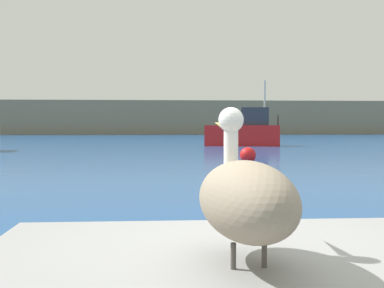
% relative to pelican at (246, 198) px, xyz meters
% --- Properties ---
extents(hillside_backdrop, '(140.00, 13.02, 5.36)m').
position_rel_pelican_xyz_m(hillside_backdrop, '(0.04, 79.61, 1.72)').
color(hillside_backdrop, '#7F755B').
rests_on(hillside_backdrop, ground).
extents(pelican, '(0.59, 1.39, 0.89)m').
position_rel_pelican_xyz_m(pelican, '(0.00, 0.00, 0.00)').
color(pelican, gray).
rests_on(pelican, pier_dock).
extents(fishing_boat_red, '(5.21, 2.39, 4.44)m').
position_rel_pelican_xyz_m(fishing_boat_red, '(5.34, 30.18, -0.01)').
color(fishing_boat_red, red).
rests_on(fishing_boat_red, ground).
extents(mooring_buoy, '(0.59, 0.59, 0.59)m').
position_rel_pelican_xyz_m(mooring_buoy, '(2.75, 14.85, -0.67)').
color(mooring_buoy, red).
rests_on(mooring_buoy, ground).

